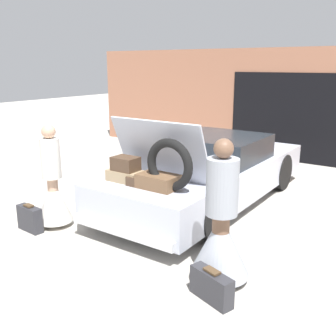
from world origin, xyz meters
TOP-DOWN VIEW (x-y plane):
  - ground_plane at (0.00, 0.00)m, footprint 40.00×40.00m
  - garage_wall_back at (0.00, 3.90)m, footprint 12.00×0.14m
  - car at (0.00, -0.02)m, footprint 1.83×4.75m
  - person_left at (-1.40, -2.30)m, footprint 0.55×0.55m
  - person_right at (1.40, -2.27)m, footprint 0.68×0.68m
  - suitcase_beside_left_person at (-1.54, -2.65)m, footprint 0.46×0.17m
  - suitcase_beside_right_person at (1.53, -2.69)m, footprint 0.54×0.31m

SIDE VIEW (x-z plane):
  - ground_plane at x=0.00m, z-range 0.00..0.00m
  - suitcase_beside_right_person at x=1.53m, z-range -0.01..0.34m
  - suitcase_beside_left_person at x=-1.54m, z-range -0.01..0.39m
  - car at x=0.00m, z-range -0.28..1.38m
  - person_left at x=-1.40m, z-range -0.22..1.34m
  - person_right at x=1.40m, z-range -0.24..1.41m
  - garage_wall_back at x=0.00m, z-range -0.01..2.79m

